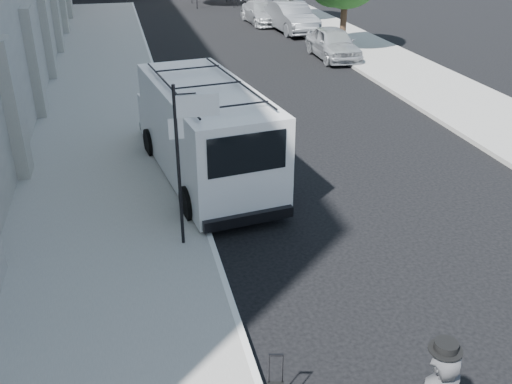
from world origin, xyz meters
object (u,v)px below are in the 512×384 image
parked_car_b (291,17)px  parked_car_a (333,43)px  cargo_van (204,131)px  parked_car_c (262,13)px

parked_car_b → parked_car_a: bearing=-94.2°
parked_car_a → parked_car_b: (0.00, 7.09, 0.11)m
cargo_van → parked_car_c: cargo_van is taller
cargo_van → parked_car_a: cargo_van is taller
parked_car_a → cargo_van: bearing=-123.0°
cargo_van → parked_car_a: bearing=47.9°
cargo_van → parked_car_b: size_ratio=1.36×
parked_car_a → parked_car_b: size_ratio=0.85×
cargo_van → parked_car_b: (8.33, 19.40, -0.46)m
parked_car_a → parked_car_c: bearing=96.8°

